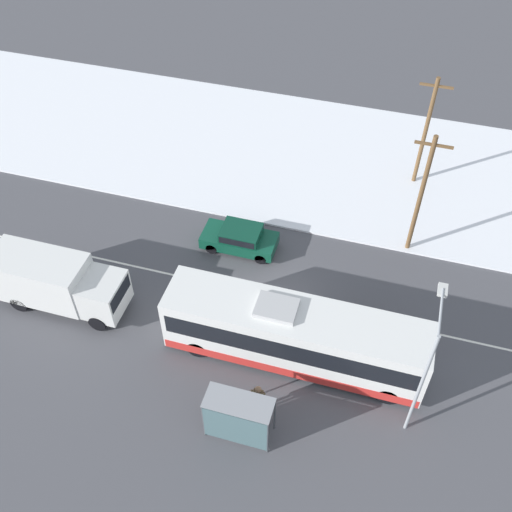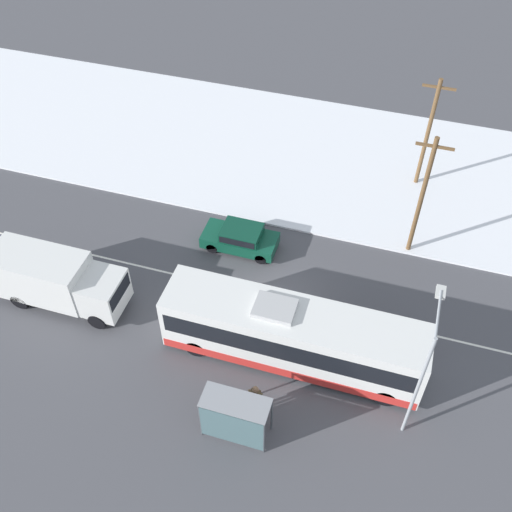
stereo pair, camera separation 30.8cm
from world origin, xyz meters
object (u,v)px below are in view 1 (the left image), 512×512
(city_bus, at_px, (295,335))
(box_truck, at_px, (55,281))
(pedestrian_at_stop, at_px, (258,396))
(utility_pole_roadside, at_px, (421,194))
(bus_shelter, at_px, (237,417))
(utility_pole_snowlot, at_px, (426,131))
(streetlamp, at_px, (427,360))
(sedan_car, at_px, (240,237))

(city_bus, relative_size, box_truck, 1.77)
(pedestrian_at_stop, relative_size, utility_pole_roadside, 0.24)
(pedestrian_at_stop, distance_m, bus_shelter, 1.64)
(city_bus, height_order, utility_pole_roadside, utility_pole_roadside)
(city_bus, distance_m, utility_pole_snowlot, 15.22)
(streetlamp, xyz_separation_m, utility_pole_snowlot, (-1.39, 16.10, -0.52))
(pedestrian_at_stop, height_order, bus_shelter, bus_shelter)
(streetlamp, relative_size, utility_pole_snowlot, 0.93)
(sedan_car, xyz_separation_m, bus_shelter, (3.22, -10.71, 0.90))
(sedan_car, bearing_deg, utility_pole_snowlot, -135.57)
(box_truck, distance_m, utility_pole_roadside, 18.61)
(box_truck, xyz_separation_m, utility_pole_snowlot, (16.04, 14.57, 2.13))
(streetlamp, distance_m, utility_pole_snowlot, 16.17)
(sedan_car, distance_m, bus_shelter, 11.22)
(sedan_car, xyz_separation_m, utility_pole_snowlot, (8.55, 8.39, 2.96))
(bus_shelter, relative_size, utility_pole_snowlot, 0.40)
(city_bus, height_order, sedan_car, city_bus)
(city_bus, xyz_separation_m, bus_shelter, (-1.27, -4.57, -0.01))
(box_truck, relative_size, streetlamp, 1.01)
(streetlamp, bearing_deg, city_bus, 163.91)
(utility_pole_roadside, bearing_deg, utility_pole_snowlot, 92.61)
(box_truck, distance_m, pedestrian_at_stop, 11.59)
(utility_pole_roadside, bearing_deg, pedestrian_at_stop, -113.67)
(bus_shelter, distance_m, streetlamp, 7.80)
(pedestrian_at_stop, bearing_deg, box_truck, 164.65)
(utility_pole_snowlot, bearing_deg, box_truck, -137.76)
(city_bus, relative_size, streetlamp, 1.79)
(city_bus, distance_m, box_truck, 11.98)
(pedestrian_at_stop, bearing_deg, city_bus, 75.45)
(box_truck, bearing_deg, streetlamp, -5.03)
(utility_pole_snowlot, bearing_deg, bus_shelter, -105.60)
(utility_pole_roadside, distance_m, utility_pole_snowlot, 5.91)
(pedestrian_at_stop, xyz_separation_m, bus_shelter, (-0.46, -1.47, 0.57))
(city_bus, distance_m, utility_pole_roadside, 9.90)
(bus_shelter, bearing_deg, utility_pole_roadside, 67.00)
(city_bus, distance_m, bus_shelter, 4.74)
(city_bus, relative_size, utility_pole_roadside, 1.59)
(box_truck, relative_size, utility_pole_snowlot, 0.94)
(pedestrian_at_stop, bearing_deg, sedan_car, 111.72)
(sedan_car, bearing_deg, bus_shelter, 106.75)
(box_truck, bearing_deg, utility_pole_snowlot, 42.24)
(pedestrian_at_stop, bearing_deg, streetlamp, 13.74)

